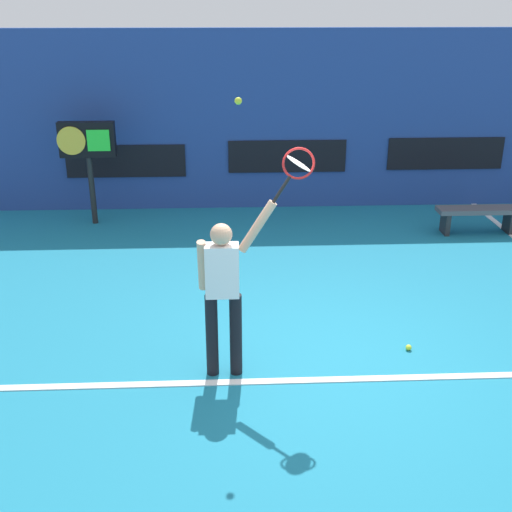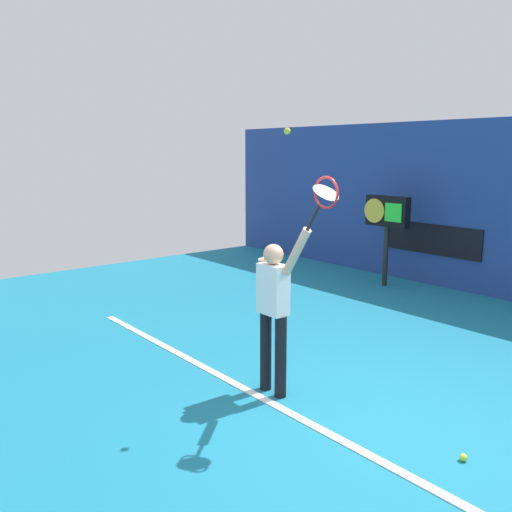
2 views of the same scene
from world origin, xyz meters
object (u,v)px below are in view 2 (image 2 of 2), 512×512
object	(u,v)px
tennis_racket	(324,196)
tennis_ball	(287,131)
scoreboard_clock	(387,216)
spare_ball	(463,457)
tennis_player	(274,306)

from	to	relation	value
tennis_racket	tennis_ball	size ratio (longest dim) A/B	8.86
scoreboard_clock	spare_ball	bearing A→B (deg)	-46.46
tennis_player	tennis_ball	world-z (taller)	tennis_ball
tennis_ball	spare_ball	bearing A→B (deg)	10.62
tennis_ball	scoreboard_clock	distance (m)	5.77
tennis_racket	spare_ball	bearing A→B (deg)	15.23
tennis_ball	tennis_racket	bearing A→B (deg)	-1.53
scoreboard_clock	spare_ball	xyz separation A→B (m)	(4.41, -4.64, -1.38)
tennis_player	tennis_ball	distance (m)	1.86
tennis_racket	spare_ball	distance (m)	2.64
tennis_ball	spare_ball	xyz separation A→B (m)	(1.92, 0.36, -2.83)
scoreboard_clock	spare_ball	size ratio (longest dim) A/B	26.50
tennis_racket	tennis_player	bearing A→B (deg)	179.66
tennis_player	spare_ball	size ratio (longest dim) A/B	28.32
tennis_racket	spare_ball	size ratio (longest dim) A/B	8.86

